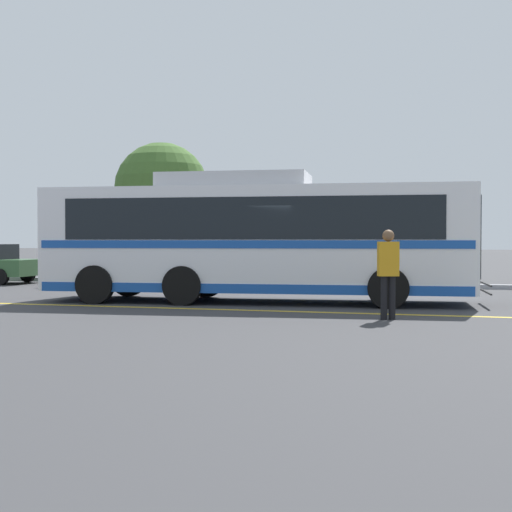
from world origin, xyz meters
name	(u,v)px	position (x,y,z in m)	size (l,w,h in m)	color
ground_plane	(255,302)	(0.00, 0.00, 0.00)	(220.00, 220.00, 0.00)	#38383A
lane_strip_0	(231,310)	(0.02, -2.14, 0.00)	(0.20, 31.16, 0.01)	gold
curb_strip	(308,284)	(0.02, 7.06, 0.07)	(39.16, 0.36, 0.15)	#99999E
transit_bus	(255,237)	(0.01, 0.06, 1.74)	(11.65, 3.68, 3.41)	white
parked_car_1	(126,265)	(-6.21, 5.04, 0.78)	(5.01, 2.32, 1.54)	maroon
parked_car_2	(276,268)	(-0.71, 5.20, 0.69)	(4.01, 1.86, 1.38)	olive
pedestrian_0	(388,268)	(3.79, -3.24, 1.08)	(0.47, 0.34, 1.87)	black
tree_1	(162,190)	(-6.53, 9.03, 3.73)	(3.85, 3.85, 5.66)	#513823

